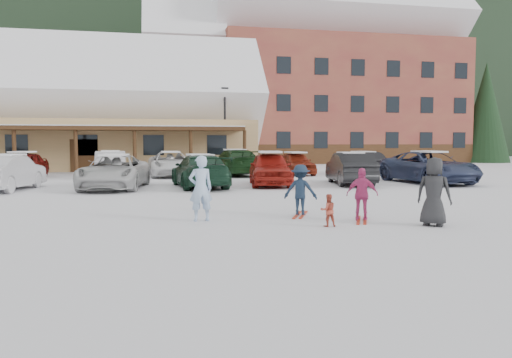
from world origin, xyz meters
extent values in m
plane|color=white|center=(0.00, 0.00, 0.00)|extent=(160.00, 160.00, 0.00)
cube|color=black|center=(0.00, 85.00, 19.00)|extent=(300.00, 70.00, 38.00)
cube|color=tan|center=(-9.00, 28.00, 1.80)|extent=(28.00, 10.00, 3.60)
cube|color=#422814|center=(-9.00, 21.80, 2.90)|extent=(25.20, 2.60, 0.25)
cube|color=white|center=(-9.00, 28.00, 5.54)|extent=(29.12, 9.69, 9.69)
cube|color=maroon|center=(16.00, 38.00, 6.00)|extent=(24.00, 14.00, 12.00)
cube|color=maroon|center=(0.50, 38.00, 4.50)|extent=(7.00, 12.60, 9.00)
cube|color=white|center=(16.00, 38.00, 14.69)|extent=(24.96, 13.57, 13.57)
cube|color=#422814|center=(16.00, 31.04, 0.90)|extent=(24.00, 0.10, 1.80)
cylinder|color=black|center=(2.66, 23.53, 2.83)|extent=(0.16, 0.16, 5.67)
cube|color=black|center=(2.66, 23.53, 5.79)|extent=(0.50, 0.25, 0.25)
cylinder|color=black|center=(30.00, 32.00, 0.66)|extent=(0.60, 0.60, 1.32)
cone|color=black|center=(30.00, 32.00, 6.27)|extent=(4.84, 4.84, 9.90)
cylinder|color=black|center=(6.00, 44.00, 0.54)|extent=(0.60, 0.60, 1.08)
cone|color=black|center=(6.00, 44.00, 5.13)|extent=(3.96, 3.96, 8.10)
cylinder|color=black|center=(34.00, 46.00, 0.69)|extent=(0.60, 0.60, 1.38)
cone|color=black|center=(34.00, 46.00, 6.55)|extent=(5.06, 5.06, 10.35)
imported|color=#A4C0E3|center=(-1.27, 0.33, 0.83)|extent=(0.66, 0.48, 1.67)
imported|color=#B74633|center=(1.61, -1.11, 0.39)|extent=(0.39, 0.31, 0.78)
imported|color=#152438|center=(1.49, 0.76, 0.70)|extent=(1.03, 0.84, 1.39)
cube|color=red|center=(1.49, 0.76, 0.01)|extent=(0.75, 1.36, 0.03)
imported|color=#C33875|center=(2.77, -0.42, 0.68)|extent=(0.86, 0.63, 1.35)
cube|color=red|center=(2.77, -0.42, 0.01)|extent=(0.76, 1.36, 0.03)
imported|color=#252628|center=(4.11, -1.54, 0.82)|extent=(0.95, 0.94, 1.65)
imported|color=silver|center=(-8.36, 9.95, 0.74)|extent=(2.27, 4.70, 1.49)
imported|color=silver|center=(-4.07, 9.90, 0.73)|extent=(3.09, 5.52, 1.46)
imported|color=#163624|center=(-0.42, 9.80, 0.73)|extent=(2.48, 5.16, 1.45)
imported|color=#A41F16|center=(2.86, 10.22, 0.78)|extent=(2.52, 4.81, 1.56)
imported|color=black|center=(6.71, 9.95, 0.75)|extent=(2.33, 4.77, 1.50)
imported|color=navy|center=(10.77, 9.89, 0.78)|extent=(3.14, 5.82, 1.55)
imported|color=#600E0B|center=(-9.47, 17.10, 0.74)|extent=(2.27, 4.52, 1.48)
imported|color=silver|center=(-4.80, 16.99, 0.75)|extent=(1.90, 4.66, 1.50)
imported|color=white|center=(-1.44, 17.26, 0.72)|extent=(2.66, 5.33, 1.45)
imported|color=#153416|center=(2.37, 17.34, 0.78)|extent=(2.82, 5.61, 1.56)
imported|color=maroon|center=(6.16, 17.34, 0.69)|extent=(1.80, 4.13, 1.39)
imported|color=black|center=(10.59, 17.30, 0.70)|extent=(1.62, 4.30, 1.40)
camera|label=1|loc=(-2.43, -12.25, 2.00)|focal=35.00mm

